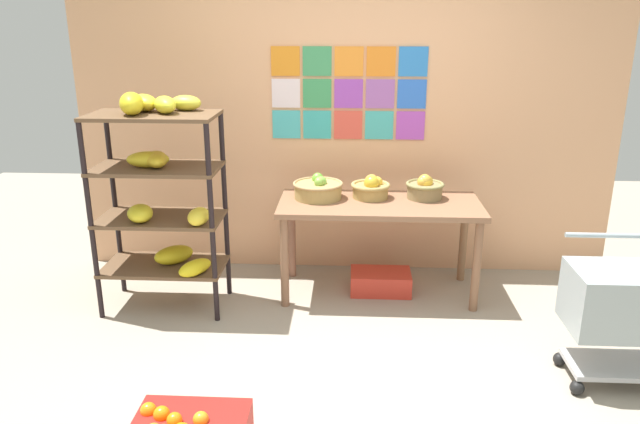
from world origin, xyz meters
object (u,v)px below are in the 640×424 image
at_px(display_table, 379,214).
at_px(fruit_basket_right, 318,189).
at_px(shopping_cart, 622,305).
at_px(fruit_basket_left, 425,188).
at_px(banana_shelf_unit, 160,183).
at_px(fruit_basket_back_left, 371,188).
at_px(produce_crate_under_table, 380,282).

distance_m(display_table, fruit_basket_right, 0.50).
bearing_deg(shopping_cart, fruit_basket_left, 127.12).
distance_m(display_table, shopping_cart, 1.73).
xyz_separation_m(banana_shelf_unit, fruit_basket_back_left, (1.46, 0.43, -0.13)).
distance_m(fruit_basket_right, fruit_basket_left, 0.80).
bearing_deg(fruit_basket_right, fruit_basket_back_left, 4.87).
distance_m(fruit_basket_left, produce_crate_under_table, 0.80).
bearing_deg(banana_shelf_unit, shopping_cart, -15.87).
height_order(display_table, shopping_cart, shopping_cart).
bearing_deg(fruit_basket_left, display_table, -159.33).
xyz_separation_m(display_table, fruit_basket_right, (-0.46, 0.09, 0.17)).
height_order(display_table, fruit_basket_right, fruit_basket_right).
bearing_deg(fruit_basket_back_left, display_table, -62.04).
xyz_separation_m(fruit_basket_back_left, shopping_cart, (1.38, -1.24, -0.32)).
bearing_deg(fruit_basket_left, fruit_basket_back_left, -179.11).
bearing_deg(fruit_basket_back_left, fruit_basket_right, -175.13).
bearing_deg(shopping_cart, fruit_basket_right, 144.85).
xyz_separation_m(banana_shelf_unit, fruit_basket_right, (1.07, 0.40, -0.14)).
distance_m(banana_shelf_unit, fruit_basket_back_left, 1.53).
distance_m(fruit_basket_back_left, fruit_basket_right, 0.40).
bearing_deg(shopping_cart, display_table, 138.67).
xyz_separation_m(fruit_basket_right, fruit_basket_left, (0.80, 0.04, 0.01)).
height_order(fruit_basket_back_left, fruit_basket_left, fruit_basket_left).
relative_size(banana_shelf_unit, fruit_basket_left, 5.44).
xyz_separation_m(fruit_basket_back_left, fruit_basket_left, (0.40, 0.01, 0.00)).
bearing_deg(display_table, shopping_cart, -40.40).
relative_size(fruit_basket_left, shopping_cart, 0.34).
bearing_deg(banana_shelf_unit, fruit_basket_left, 13.22).
xyz_separation_m(banana_shelf_unit, produce_crate_under_table, (1.55, 0.32, -0.85)).
bearing_deg(shopping_cart, fruit_basket_back_left, 137.10).
xyz_separation_m(fruit_basket_back_left, produce_crate_under_table, (0.09, -0.11, -0.72)).
relative_size(display_table, fruit_basket_right, 3.94).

